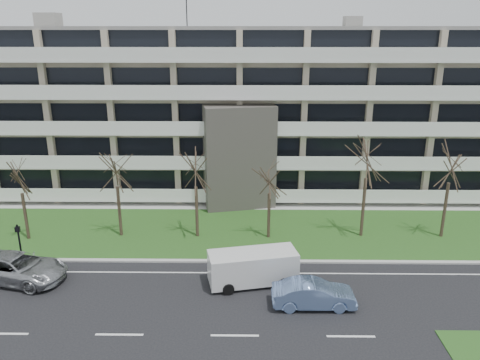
{
  "coord_description": "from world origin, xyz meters",
  "views": [
    {
      "loc": [
        0.53,
        -20.48,
        15.16
      ],
      "look_at": [
        0.15,
        10.0,
        5.22
      ],
      "focal_mm": 35.0,
      "sensor_mm": 36.0,
      "label": 1
    }
  ],
  "objects_px": {
    "blue_sedan": "(314,294)",
    "white_van": "(254,265)",
    "silver_pickup": "(17,268)",
    "pedestrian_signal": "(19,241)"
  },
  "relations": [
    {
      "from": "pedestrian_signal",
      "to": "silver_pickup",
      "type": "bearing_deg",
      "value": -82.31
    },
    {
      "from": "blue_sedan",
      "to": "white_van",
      "type": "relative_size",
      "value": 0.83
    },
    {
      "from": "silver_pickup",
      "to": "white_van",
      "type": "xyz_separation_m",
      "value": [
        14.82,
        -0.16,
        0.4
      ]
    },
    {
      "from": "blue_sedan",
      "to": "pedestrian_signal",
      "type": "bearing_deg",
      "value": 76.42
    },
    {
      "from": "silver_pickup",
      "to": "blue_sedan",
      "type": "relative_size",
      "value": 1.32
    },
    {
      "from": "silver_pickup",
      "to": "blue_sedan",
      "type": "xyz_separation_m",
      "value": [
        18.18,
        -2.67,
        -0.09
      ]
    },
    {
      "from": "silver_pickup",
      "to": "white_van",
      "type": "bearing_deg",
      "value": -78.33
    },
    {
      "from": "white_van",
      "to": "silver_pickup",
      "type": "bearing_deg",
      "value": 167.42
    },
    {
      "from": "blue_sedan",
      "to": "white_van",
      "type": "xyz_separation_m",
      "value": [
        -3.36,
        2.51,
        0.48
      ]
    },
    {
      "from": "silver_pickup",
      "to": "white_van",
      "type": "height_order",
      "value": "white_van"
    }
  ]
}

